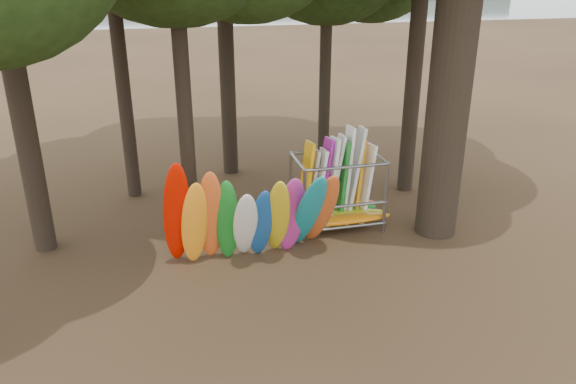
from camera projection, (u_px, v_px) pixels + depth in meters
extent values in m
plane|color=#47331E|center=(279.00, 267.00, 14.25)|extent=(120.00, 120.00, 0.00)
plane|color=gray|center=(168.00, 28.00, 68.22)|extent=(160.00, 160.00, 0.00)
cylinder|color=black|center=(115.00, 9.00, 16.52)|extent=(0.43, 0.43, 11.80)
cylinder|color=black|center=(326.00, 35.00, 19.07)|extent=(0.40, 0.40, 9.81)
cylinder|color=black|center=(180.00, 41.00, 14.34)|extent=(0.42, 0.42, 10.61)
ellipsoid|color=red|center=(177.00, 214.00, 13.52)|extent=(0.78, 1.52, 3.16)
ellipsoid|color=orange|center=(195.00, 224.00, 13.67)|extent=(0.81, 1.21, 2.59)
ellipsoid|color=#E35921|center=(211.00, 216.00, 13.82)|extent=(0.67, 1.23, 2.81)
ellipsoid|color=#186F20|center=(227.00, 221.00, 13.96)|extent=(0.66, 0.99, 2.49)
ellipsoid|color=silver|center=(245.00, 226.00, 13.79)|extent=(0.77, 1.89, 2.49)
ellipsoid|color=#164A91|center=(261.00, 224.00, 13.93)|extent=(0.60, 1.48, 2.41)
ellipsoid|color=gold|center=(278.00, 218.00, 13.92)|extent=(0.86, 1.96, 2.74)
ellipsoid|color=#AB287E|center=(291.00, 216.00, 14.28)|extent=(0.72, 1.09, 2.46)
ellipsoid|color=#127C88|center=(308.00, 213.00, 14.20)|extent=(0.84, 2.12, 2.77)
ellipsoid|color=#D25420|center=(321.00, 210.00, 14.43)|extent=(0.71, 2.04, 2.71)
ellipsoid|color=#CD710B|center=(342.00, 220.00, 15.88)|extent=(2.96, 0.55, 0.24)
ellipsoid|color=#A8B017|center=(338.00, 216.00, 16.14)|extent=(2.81, 0.55, 0.24)
ellipsoid|color=#1D8227|center=(334.00, 210.00, 16.48)|extent=(2.64, 0.55, 0.24)
ellipsoid|color=red|center=(331.00, 206.00, 16.76)|extent=(2.89, 0.55, 0.24)
cube|color=#F5A90C|center=(305.00, 186.00, 15.96)|extent=(0.49, 0.81, 2.57)
cube|color=silver|center=(310.00, 188.00, 16.18)|extent=(0.53, 0.78, 2.30)
cube|color=white|center=(318.00, 189.00, 16.00)|extent=(0.47, 0.76, 2.36)
cube|color=#A51B9F|center=(322.00, 183.00, 16.16)|extent=(0.57, 0.80, 2.60)
cube|color=white|center=(330.00, 183.00, 16.07)|extent=(0.48, 0.81, 2.65)
cube|color=white|center=(334.00, 180.00, 16.27)|extent=(0.62, 0.76, 2.67)
cube|color=#1A7723|center=(342.00, 184.00, 16.17)|extent=(0.39, 0.76, 2.53)
cube|color=white|center=(346.00, 176.00, 16.31)|extent=(0.40, 0.80, 2.89)
cube|color=silver|center=(353.00, 176.00, 16.19)|extent=(0.63, 0.77, 2.90)
cube|color=orange|center=(357.00, 181.00, 16.46)|extent=(0.36, 0.77, 2.51)
cube|color=white|center=(365.00, 184.00, 16.35)|extent=(0.50, 0.79, 2.38)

